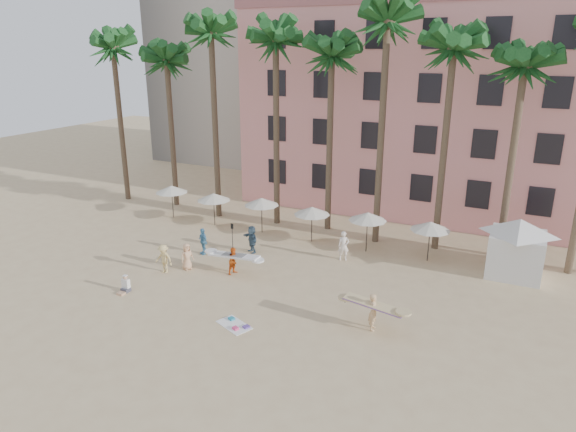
% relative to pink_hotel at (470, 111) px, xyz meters
% --- Properties ---
extents(ground, '(120.00, 120.00, 0.00)m').
position_rel_pink_hotel_xyz_m(ground, '(-7.00, -26.00, -8.00)').
color(ground, '#D1B789').
rests_on(ground, ground).
extents(pink_hotel, '(35.00, 14.00, 16.00)m').
position_rel_pink_hotel_xyz_m(pink_hotel, '(0.00, 0.00, 0.00)').
color(pink_hotel, pink).
rests_on(pink_hotel, ground).
extents(palm_row, '(44.40, 5.40, 16.30)m').
position_rel_pink_hotel_xyz_m(palm_row, '(-6.49, -11.00, 4.97)').
color(palm_row, brown).
rests_on(palm_row, ground).
extents(umbrella_row, '(22.50, 2.70, 2.73)m').
position_rel_pink_hotel_xyz_m(umbrella_row, '(-10.00, -13.50, -5.67)').
color(umbrella_row, '#332B23').
rests_on(umbrella_row, ground).
extents(cabana, '(4.51, 4.51, 3.50)m').
position_rel_pink_hotel_xyz_m(cabana, '(5.03, -13.24, -5.93)').
color(cabana, silver).
rests_on(cabana, ground).
extents(beach_towel, '(2.05, 1.62, 0.14)m').
position_rel_pink_hotel_xyz_m(beach_towel, '(-6.80, -25.58, -7.97)').
color(beach_towel, white).
rests_on(beach_towel, ground).
extents(carrier_yellow, '(2.95, 0.93, 1.88)m').
position_rel_pink_hotel_xyz_m(carrier_yellow, '(-0.66, -22.98, -6.96)').
color(carrier_yellow, tan).
rests_on(carrier_yellow, ground).
extents(carrier_white, '(3.25, 0.95, 1.66)m').
position_rel_pink_hotel_xyz_m(carrier_white, '(-10.02, -20.44, -7.10)').
color(carrier_white, '#E15C17').
rests_on(carrier_white, ground).
extents(beachgoers, '(10.02, 7.23, 1.91)m').
position_rel_pink_hotel_xyz_m(beachgoers, '(-11.61, -19.05, -7.10)').
color(beachgoers, '#D9BC73').
rests_on(beachgoers, ground).
extents(paddle, '(0.18, 0.04, 2.23)m').
position_rel_pink_hotel_xyz_m(paddle, '(-11.54, -18.16, -6.59)').
color(paddle, black).
rests_on(paddle, ground).
extents(seated_man, '(0.43, 0.75, 0.97)m').
position_rel_pink_hotel_xyz_m(seated_man, '(-14.18, -25.18, -7.66)').
color(seated_man, '#3F3F4C').
rests_on(seated_man, ground).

